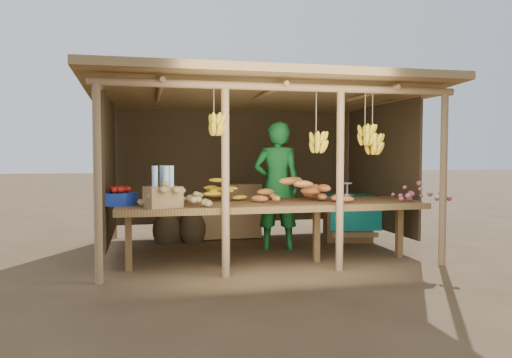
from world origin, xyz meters
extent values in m
plane|color=brown|center=(0.00, 0.00, 0.00)|extent=(60.00, 60.00, 0.00)
cylinder|color=#95724C|center=(-2.10, -1.50, 1.10)|extent=(0.09, 0.09, 2.20)
cylinder|color=#95724C|center=(2.10, -1.50, 1.10)|extent=(0.09, 0.09, 2.20)
cylinder|color=#95724C|center=(-2.10, 1.50, 1.10)|extent=(0.09, 0.09, 2.20)
cylinder|color=#95724C|center=(2.10, 1.50, 1.10)|extent=(0.09, 0.09, 2.20)
cylinder|color=#95724C|center=(-0.70, -1.50, 1.10)|extent=(0.09, 0.09, 2.20)
cylinder|color=#95724C|center=(0.70, -1.50, 1.10)|extent=(0.09, 0.09, 2.20)
cylinder|color=#95724C|center=(0.00, -1.50, 2.20)|extent=(4.40, 0.09, 0.09)
cylinder|color=#95724C|center=(0.00, 1.50, 2.20)|extent=(4.40, 0.09, 0.09)
cube|color=#997847|center=(0.00, 0.00, 2.29)|extent=(4.70, 3.50, 0.28)
cube|color=#41321E|center=(0.00, 1.48, 1.21)|extent=(4.20, 0.04, 1.98)
cube|color=#41321E|center=(-2.08, 0.20, 1.21)|extent=(0.04, 2.40, 1.98)
cube|color=#41321E|center=(2.08, 0.20, 1.21)|extent=(0.04, 2.40, 1.98)
cube|color=brown|center=(0.00, -0.95, 0.76)|extent=(3.90, 1.05, 0.08)
cube|color=brown|center=(-1.80, -0.95, 0.36)|extent=(0.08, 0.08, 0.72)
cube|color=brown|center=(-0.60, -0.95, 0.36)|extent=(0.08, 0.08, 0.72)
cube|color=brown|center=(0.60, -0.95, 0.36)|extent=(0.08, 0.08, 0.72)
cube|color=brown|center=(1.80, -0.95, 0.36)|extent=(0.08, 0.08, 0.72)
cylinder|color=navy|center=(-1.90, -0.86, 0.88)|extent=(0.43, 0.43, 0.15)
cube|color=olive|center=(-1.40, -1.26, 0.92)|extent=(0.46, 0.42, 0.24)
imported|color=#186D2A|center=(0.31, -0.02, 0.95)|extent=(0.75, 0.56, 1.89)
cube|color=brown|center=(1.65, 0.48, 0.34)|extent=(0.86, 0.78, 0.68)
cube|color=#0C8B87|center=(1.65, 0.48, 0.71)|extent=(0.95, 0.87, 0.07)
cube|color=olive|center=(0.02, 1.09, 0.25)|extent=(0.58, 0.47, 0.45)
cube|color=olive|center=(0.02, 1.09, 0.69)|extent=(0.58, 0.47, 0.45)
cube|color=olive|center=(-0.60, 1.09, 0.25)|extent=(0.58, 0.47, 0.45)
ellipsoid|color=#41321E|center=(-1.27, 0.82, 0.26)|extent=(0.44, 0.44, 0.60)
ellipsoid|color=#41321E|center=(-0.86, 0.82, 0.26)|extent=(0.44, 0.44, 0.60)
camera|label=1|loc=(-1.62, -7.13, 1.43)|focal=35.00mm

